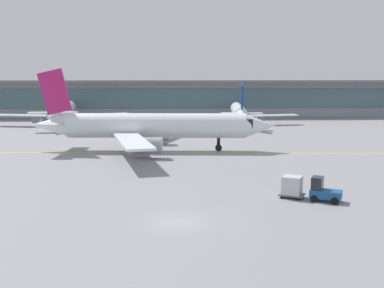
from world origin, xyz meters
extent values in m
plane|color=gray|center=(0.00, 0.00, 0.00)|extent=(400.00, 400.00, 0.00)
cube|color=yellow|center=(-2.46, 30.97, 0.00)|extent=(109.76, 7.94, 0.01)
cube|color=#8C939E|center=(0.00, 89.69, 4.50)|extent=(207.87, 8.00, 9.00)
cube|color=slate|center=(0.00, 85.61, 4.95)|extent=(199.56, 0.16, 5.04)
cube|color=slate|center=(0.00, 88.19, 9.30)|extent=(216.19, 11.00, 0.60)
cylinder|color=white|center=(-24.02, 69.46, 3.23)|extent=(4.93, 22.77, 3.14)
cone|color=white|center=(-25.07, 82.60, 3.23)|extent=(3.27, 3.99, 2.98)
cube|color=black|center=(-24.87, 80.09, 3.62)|extent=(2.66, 3.01, 1.10)
cone|color=white|center=(-22.92, 55.69, 3.23)|extent=(3.06, 5.22, 2.67)
cube|color=white|center=(-31.88, 66.98, 2.37)|extent=(13.25, 5.47, 0.26)
cylinder|color=#999EA3|center=(-29.41, 68.56, 1.50)|extent=(2.20, 3.47, 1.94)
cube|color=white|center=(-15.87, 68.26, 2.37)|extent=(13.14, 7.31, 0.26)
cylinder|color=#999EA3|center=(-18.56, 69.43, 1.50)|extent=(2.20, 3.47, 1.94)
cube|color=#19662D|center=(-23.00, 56.69, 7.48)|extent=(0.67, 4.24, 5.91)
cube|color=white|center=(-25.33, 56.88, 3.70)|extent=(4.78, 2.58, 0.22)
cube|color=white|center=(-20.73, 57.25, 3.70)|extent=(4.78, 2.58, 0.22)
cylinder|color=black|center=(-24.65, 77.34, 0.83)|extent=(0.41, 0.41, 1.66)
cylinder|color=black|center=(-24.65, 77.34, 0.42)|extent=(0.57, 0.87, 0.83)
cylinder|color=black|center=(-25.99, 67.45, 0.83)|extent=(0.41, 0.41, 1.66)
cylinder|color=black|center=(-25.99, 67.45, 0.42)|extent=(0.57, 0.87, 0.83)
cylinder|color=black|center=(-21.76, 67.79, 0.83)|extent=(0.41, 0.41, 1.66)
cylinder|color=black|center=(-21.76, 67.79, 0.42)|extent=(0.57, 0.87, 0.83)
cylinder|color=white|center=(14.91, 69.35, 2.90)|extent=(4.69, 20.44, 2.82)
cone|color=white|center=(16.01, 81.13, 2.90)|extent=(2.98, 3.61, 2.67)
cube|color=black|center=(15.80, 78.88, 3.25)|extent=(2.42, 2.73, 0.99)
cone|color=white|center=(13.76, 57.02, 2.90)|extent=(2.80, 4.71, 2.39)
cube|color=white|center=(7.58, 68.37, 2.12)|extent=(11.76, 6.69, 0.23)
cylinder|color=#999EA3|center=(10.01, 69.40, 1.34)|extent=(2.01, 3.13, 1.74)
cube|color=white|center=(21.93, 67.04, 2.12)|extent=(11.88, 4.76, 0.23)
cylinder|color=#999EA3|center=(19.73, 68.49, 1.34)|extent=(2.01, 3.13, 1.74)
cube|color=navy|center=(13.84, 57.92, 6.71)|extent=(0.65, 3.81, 5.30)
cube|color=white|center=(11.81, 58.44, 3.32)|extent=(4.31, 2.36, 0.20)
cube|color=white|center=(15.93, 58.06, 3.32)|extent=(4.31, 2.36, 0.20)
cylinder|color=black|center=(15.57, 76.42, 0.75)|extent=(0.36, 0.36, 1.49)
cylinder|color=black|center=(15.57, 76.42, 0.37)|extent=(0.52, 0.78, 0.75)
cylinder|color=black|center=(12.86, 67.88, 0.75)|extent=(0.36, 0.36, 1.49)
cylinder|color=black|center=(12.86, 67.88, 0.37)|extent=(0.52, 0.78, 0.75)
cylinder|color=black|center=(16.65, 67.53, 0.75)|extent=(0.36, 0.36, 1.49)
cylinder|color=black|center=(16.65, 67.53, 0.37)|extent=(0.52, 0.78, 0.75)
cylinder|color=white|center=(-2.46, 32.97, 3.66)|extent=(25.78, 5.31, 3.56)
cone|color=white|center=(12.44, 31.94, 3.66)|extent=(4.49, 3.66, 3.38)
cube|color=black|center=(9.60, 32.14, 4.10)|extent=(3.38, 2.99, 1.24)
cone|color=white|center=(-18.07, 34.05, 3.66)|extent=(5.88, 3.41, 3.02)
cube|color=white|center=(-3.92, 42.20, 2.68)|extent=(8.15, 14.90, 0.29)
cylinder|color=#999EA3|center=(-2.56, 39.17, 1.69)|extent=(3.91, 2.45, 2.20)
cube|color=white|center=(-5.17, 24.04, 2.68)|extent=(6.34, 15.02, 0.29)
cylinder|color=#999EA3|center=(-3.41, 26.86, 1.69)|extent=(3.91, 2.45, 2.20)
cube|color=#B21E66|center=(-16.93, 33.97, 8.47)|extent=(4.81, 0.71, 6.70)
cube|color=white|center=(-16.33, 36.55, 4.19)|extent=(2.86, 5.39, 0.25)
cube|color=white|center=(-16.70, 31.34, 4.19)|extent=(2.86, 5.39, 0.25)
cylinder|color=black|center=(6.48, 32.36, 0.94)|extent=(0.46, 0.46, 1.88)
cylinder|color=black|center=(6.48, 32.36, 0.47)|extent=(0.98, 0.64, 0.94)
cylinder|color=black|center=(-4.38, 35.52, 0.94)|extent=(0.46, 0.46, 1.88)
cylinder|color=black|center=(-4.38, 35.52, 0.47)|extent=(0.98, 0.64, 0.94)
cylinder|color=black|center=(-4.71, 30.72, 0.94)|extent=(0.46, 0.46, 1.88)
cylinder|color=black|center=(-4.71, 30.72, 0.47)|extent=(0.98, 0.64, 0.94)
cube|color=#194C8C|center=(12.87, 4.92, 0.65)|extent=(2.95, 2.46, 0.70)
cube|color=#1E2328|center=(12.20, 5.27, 1.55)|extent=(1.38, 1.52, 1.10)
cylinder|color=black|center=(13.94, 5.14, 0.30)|extent=(0.63, 0.48, 0.60)
cylinder|color=black|center=(13.29, 3.90, 0.30)|extent=(0.63, 0.48, 0.60)
cylinder|color=black|center=(12.44, 5.94, 0.30)|extent=(0.63, 0.48, 0.60)
cylinder|color=black|center=(11.79, 4.70, 0.30)|extent=(0.63, 0.48, 0.60)
cube|color=#595B60|center=(10.27, 6.30, 0.28)|extent=(2.61, 2.40, 0.12)
cube|color=silver|center=(10.27, 6.30, 1.14)|extent=(2.12, 2.08, 1.60)
cylinder|color=black|center=(11.26, 6.56, 0.11)|extent=(0.24, 0.19, 0.22)
cylinder|color=black|center=(10.61, 5.33, 0.11)|extent=(0.24, 0.19, 0.22)
cylinder|color=black|center=(9.94, 7.27, 0.11)|extent=(0.24, 0.19, 0.22)
cylinder|color=black|center=(9.28, 6.03, 0.11)|extent=(0.24, 0.19, 0.22)
camera|label=1|loc=(-0.62, -33.37, 10.79)|focal=43.34mm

